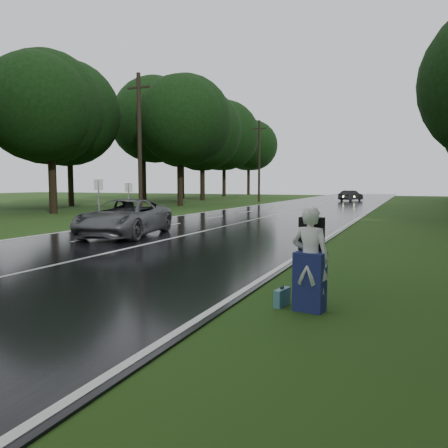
# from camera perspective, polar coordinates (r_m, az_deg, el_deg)

# --- Properties ---
(road) EXTENTS (12.00, 140.00, 0.04)m
(road) POSITION_cam_1_polar(r_m,az_deg,el_deg) (27.88, 4.40, 0.65)
(road) COLOR black
(road) RESTS_ON ground
(lane_center) EXTENTS (0.12, 140.00, 0.01)m
(lane_center) POSITION_cam_1_polar(r_m,az_deg,el_deg) (27.88, 4.40, 0.70)
(lane_center) COLOR silver
(lane_center) RESTS_ON road
(grey_car) EXTENTS (3.69, 6.05, 1.57)m
(grey_car) POSITION_cam_1_polar(r_m,az_deg,el_deg) (19.20, -12.78, 0.83)
(grey_car) COLOR #46494B
(grey_car) RESTS_ON road
(far_car) EXTENTS (2.72, 4.26, 1.33)m
(far_car) POSITION_cam_1_polar(r_m,az_deg,el_deg) (58.16, 16.15, 3.55)
(far_car) COLOR black
(far_car) RESTS_ON road
(hitchhiker) EXTENTS (0.75, 0.69, 1.89)m
(hitchhiker) POSITION_cam_1_polar(r_m,az_deg,el_deg) (8.01, 11.12, -4.91)
(hitchhiker) COLOR silver
(hitchhiker) RESTS_ON ground
(suitcase) EXTENTS (0.22, 0.47, 0.33)m
(suitcase) POSITION_cam_1_polar(r_m,az_deg,el_deg) (8.37, 7.55, -9.42)
(suitcase) COLOR teal
(suitcase) RESTS_ON ground
(utility_pole_mid) EXTENTS (1.80, 0.28, 9.78)m
(utility_pole_mid) POSITION_cam_1_polar(r_m,az_deg,el_deg) (31.31, -10.75, 1.04)
(utility_pole_mid) COLOR black
(utility_pole_mid) RESTS_ON ground
(utility_pole_far) EXTENTS (1.80, 0.28, 9.91)m
(utility_pole_far) POSITION_cam_1_polar(r_m,az_deg,el_deg) (54.47, 4.55, 2.90)
(utility_pole_far) COLOR black
(utility_pole_far) RESTS_ON ground
(road_sign_a) EXTENTS (0.60, 0.10, 2.50)m
(road_sign_a) POSITION_cam_1_polar(r_m,az_deg,el_deg) (25.71, -15.87, 0.02)
(road_sign_a) COLOR white
(road_sign_a) RESTS_ON ground
(road_sign_b) EXTENTS (0.55, 0.10, 2.29)m
(road_sign_b) POSITION_cam_1_polar(r_m,az_deg,el_deg) (27.95, -12.21, 0.51)
(road_sign_b) COLOR white
(road_sign_b) RESTS_ON ground
(tree_left_d) EXTENTS (9.17, 9.17, 14.33)m
(tree_left_d) POSITION_cam_1_polar(r_m,az_deg,el_deg) (35.70, -21.24, 1.29)
(tree_left_d) COLOR black
(tree_left_d) RESTS_ON ground
(tree_left_e) EXTENTS (9.83, 9.83, 15.37)m
(tree_left_e) POSITION_cam_1_polar(r_m,az_deg,el_deg) (44.85, -5.70, 2.37)
(tree_left_e) COLOR black
(tree_left_e) RESTS_ON ground
(tree_left_f) EXTENTS (10.13, 10.13, 15.83)m
(tree_left_f) POSITION_cam_1_polar(r_m,az_deg,el_deg) (59.06, -2.80, 3.10)
(tree_left_f) COLOR black
(tree_left_f) RESTS_ON ground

